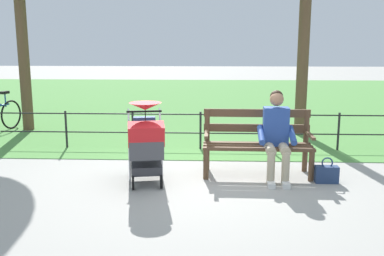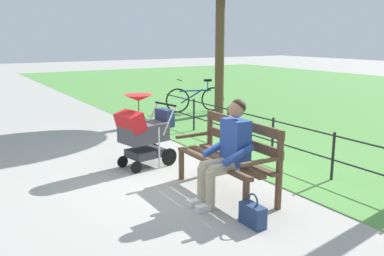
% 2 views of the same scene
% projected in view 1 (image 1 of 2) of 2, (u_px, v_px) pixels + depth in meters
% --- Properties ---
extents(ground_plane, '(60.00, 60.00, 0.00)m').
position_uv_depth(ground_plane, '(198.00, 175.00, 6.56)').
color(ground_plane, '#9E9B93').
extents(grass_lawn, '(40.00, 16.00, 0.01)m').
position_uv_depth(grass_lawn, '(206.00, 99.00, 15.19)').
color(grass_lawn, '#518E42').
rests_on(grass_lawn, ground).
extents(park_bench, '(1.61, 0.62, 0.96)m').
position_uv_depth(park_bench, '(257.00, 140.00, 6.53)').
color(park_bench, brown).
rests_on(park_bench, ground).
extents(person_on_bench, '(0.54, 0.74, 1.28)m').
position_uv_depth(person_on_bench, '(276.00, 133.00, 6.27)').
color(person_on_bench, tan).
rests_on(person_on_bench, ground).
extents(stroller, '(0.65, 0.95, 1.15)m').
position_uv_depth(stroller, '(146.00, 142.00, 6.09)').
color(stroller, black).
rests_on(stroller, ground).
extents(handbag, '(0.32, 0.14, 0.37)m').
position_uv_depth(handbag, '(327.00, 174.00, 6.18)').
color(handbag, navy).
rests_on(handbag, ground).
extents(park_fence, '(7.57, 0.04, 0.70)m').
position_uv_depth(park_fence, '(215.00, 127.00, 8.07)').
color(park_fence, black).
rests_on(park_fence, ground).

